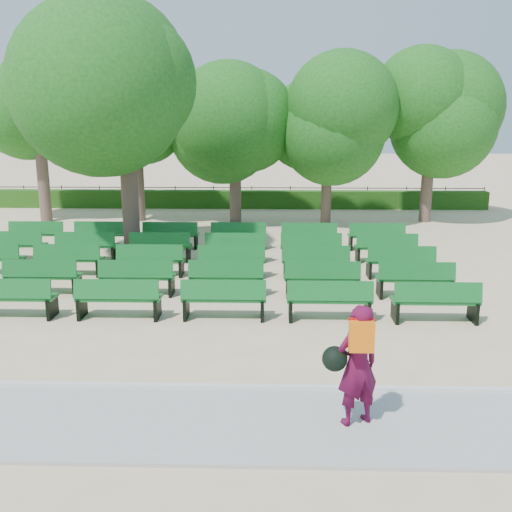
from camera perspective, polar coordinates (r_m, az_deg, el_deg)
The scene contains 9 objects.
ground at distance 15.99m, azimuth -5.79°, elevation -2.95°, with size 120.00×120.00×0.00m, color #D3B48C.
paving at distance 9.23m, azimuth -11.78°, elevation -15.99°, with size 30.00×2.20×0.06m, color #A7A8A3.
curb at distance 10.21m, azimuth -10.30°, elevation -12.74°, with size 30.00×0.12×0.10m, color silver.
hedge at distance 29.54m, azimuth -2.40°, elevation 5.69°, with size 26.00×0.70×0.90m, color #235115.
fence at distance 30.01m, azimuth -2.33°, elevation 4.95°, with size 26.00×0.10×1.02m, color black, non-canonical shape.
tree_line at distance 25.68m, azimuth -2.99°, elevation 3.45°, with size 21.80×6.80×7.04m, color #1E611A, non-canonical shape.
bench_array at distance 16.94m, azimuth -6.42°, elevation -1.65°, with size 1.98×0.71×1.23m.
tree_among at distance 19.18m, azimuth -12.94°, elevation 14.27°, with size 5.36×5.36×7.30m.
person at distance 8.67m, azimuth 9.97°, elevation -10.54°, with size 0.94×0.69×1.87m.
Camera 1 is at (2.02, -15.19, 4.56)m, focal length 40.00 mm.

